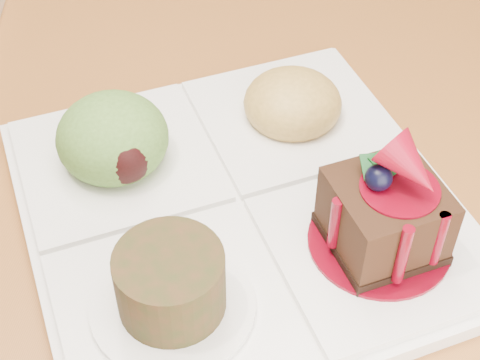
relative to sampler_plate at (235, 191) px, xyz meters
name	(u,v)px	position (x,y,z in m)	size (l,w,h in m)	color
ground	(34,298)	(-0.12, 0.59, -0.77)	(6.00, 6.00, 0.00)	brown
sampler_plate	(235,191)	(0.00, 0.00, 0.00)	(0.31, 0.31, 0.11)	white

